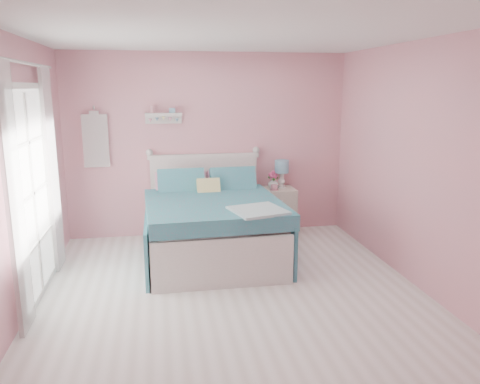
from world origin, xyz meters
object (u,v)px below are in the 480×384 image
object	(u,v)px
table_lamp	(282,169)
teacup	(274,187)
bed	(212,226)
nightstand	(278,211)
vase	(273,183)

from	to	relation	value
table_lamp	teacup	world-z (taller)	table_lamp
bed	nightstand	bearing A→B (deg)	33.67
teacup	bed	bearing A→B (deg)	-145.70
table_lamp	teacup	xyz separation A→B (m)	(-0.15, -0.16, -0.24)
bed	nightstand	distance (m)	1.31
table_lamp	bed	bearing A→B (deg)	-143.76
bed	teacup	bearing A→B (deg)	31.71
teacup	nightstand	bearing A→B (deg)	52.64
vase	teacup	size ratio (longest dim) A/B	1.54
nightstand	table_lamp	bearing A→B (deg)	35.97
bed	table_lamp	world-z (taller)	bed
nightstand	teacup	world-z (taller)	teacup
bed	nightstand	world-z (taller)	bed
nightstand	table_lamp	world-z (taller)	table_lamp
nightstand	vase	world-z (taller)	vase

